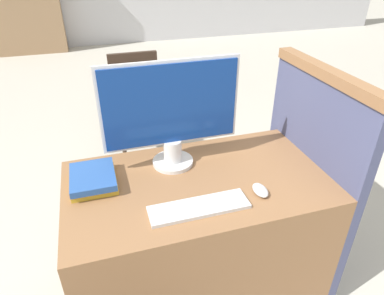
% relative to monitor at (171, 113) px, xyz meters
% --- Properties ---
extents(desk, '(1.21, 0.69, 0.74)m').
position_rel_monitor_xyz_m(desk, '(0.07, -0.17, -0.65)').
color(desk, '#8C603D').
rests_on(desk, ground_plane).
extents(carrel_divider, '(0.07, 0.76, 1.20)m').
position_rel_monitor_xyz_m(carrel_divider, '(0.70, -0.13, -0.41)').
color(carrel_divider, '#474C70').
rests_on(carrel_divider, ground_plane).
extents(monitor, '(0.64, 0.20, 0.52)m').
position_rel_monitor_xyz_m(monitor, '(0.00, 0.00, 0.00)').
color(monitor, silver).
rests_on(monitor, desk).
extents(keyboard, '(0.42, 0.12, 0.02)m').
position_rel_monitor_xyz_m(keyboard, '(0.02, -0.36, -0.27)').
color(keyboard, silver).
rests_on(keyboard, desk).
extents(mouse, '(0.06, 0.10, 0.03)m').
position_rel_monitor_xyz_m(mouse, '(0.31, -0.34, -0.26)').
color(mouse, silver).
rests_on(mouse, desk).
extents(book_stack, '(0.20, 0.25, 0.06)m').
position_rel_monitor_xyz_m(book_stack, '(-0.38, -0.06, -0.24)').
color(book_stack, gold).
rests_on(book_stack, desk).
extents(far_chair, '(0.44, 0.44, 0.85)m').
position_rel_monitor_xyz_m(far_chair, '(0.05, 1.53, -0.53)').
color(far_chair, '#38281E').
rests_on(far_chair, ground_plane).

